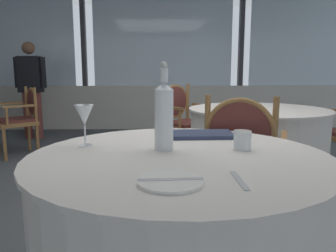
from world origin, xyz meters
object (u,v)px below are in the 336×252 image
object	(u,v)px
wine_glass	(84,116)
diner_person_0	(31,85)
water_tumbler	(242,140)
dining_chair_0_1	(182,116)
side_plate	(171,181)
dining_chair_0_2	(241,156)
water_bottle	(164,114)
dining_chair_1_1	(22,115)
menu_book	(201,134)

from	to	relation	value
wine_glass	diner_person_0	distance (m)	4.32
water_tumbler	dining_chair_0_1	size ratio (longest dim) A/B	0.09
side_plate	dining_chair_0_2	distance (m)	1.19
water_bottle	dining_chair_1_1	xyz separation A→B (m)	(-1.80, 2.95, -0.37)
water_bottle	menu_book	distance (m)	0.38
dining_chair_0_2	dining_chair_1_1	world-z (taller)	dining_chair_0_2
side_plate	water_tumbler	size ratio (longest dim) A/B	2.48
menu_book	dining_chair_0_2	distance (m)	0.50
water_bottle	dining_chair_1_1	distance (m)	3.48
dining_chair_0_1	diner_person_0	bearing A→B (deg)	-160.30
dining_chair_1_1	dining_chair_0_2	bearing A→B (deg)	98.55
dining_chair_1_1	water_tumbler	bearing A→B (deg)	89.60
wine_glass	diner_person_0	xyz separation A→B (m)	(-1.72, 3.96, 0.01)
water_bottle	dining_chair_1_1	size ratio (longest dim) A/B	0.41
dining_chair_0_1	dining_chair_0_2	world-z (taller)	dining_chair_0_1
side_plate	water_tumbler	xyz separation A→B (m)	(0.33, 0.42, 0.04)
menu_book	dining_chair_0_1	xyz separation A→B (m)	(0.09, 2.19, -0.20)
water_bottle	dining_chair_1_1	bearing A→B (deg)	121.44
menu_book	dining_chair_1_1	distance (m)	3.34
dining_chair_0_1	diner_person_0	xyz separation A→B (m)	(-2.37, 1.57, 0.33)
wine_glass	dining_chair_1_1	distance (m)	3.23
dining_chair_1_1	dining_chair_0_1	bearing A→B (deg)	131.05
water_tumbler	menu_book	bearing A→B (deg)	114.42
side_plate	dining_chair_1_1	bearing A→B (deg)	118.16
side_plate	dining_chair_1_1	world-z (taller)	dining_chair_1_1
wine_glass	water_tumbler	distance (m)	0.71
dining_chair_0_2	dining_chair_0_1	bearing A→B (deg)	29.97
wine_glass	water_bottle	bearing A→B (deg)	-14.07
dining_chair_0_1	dining_chair_1_1	xyz separation A→B (m)	(-2.10, 0.47, -0.03)
dining_chair_1_1	diner_person_0	xyz separation A→B (m)	(-0.27, 1.10, 0.36)
menu_book	diner_person_0	size ratio (longest dim) A/B	0.21
dining_chair_0_2	side_plate	bearing A→B (deg)	177.25
water_tumbler	dining_chair_0_1	distance (m)	2.50
dining_chair_0_2	menu_book	bearing A→B (deg)	159.73
water_bottle	dining_chair_0_1	distance (m)	2.52
water_bottle	diner_person_0	world-z (taller)	diner_person_0
water_bottle	side_plate	bearing A→B (deg)	-89.14
side_plate	wine_glass	world-z (taller)	wine_glass
water_tumbler	dining_chair_0_1	world-z (taller)	dining_chair_0_1
wine_glass	dining_chair_0_1	world-z (taller)	dining_chair_0_1
side_plate	dining_chair_0_2	bearing A→B (deg)	64.10
water_bottle	diner_person_0	distance (m)	4.55
wine_glass	menu_book	bearing A→B (deg)	19.54
dining_chair_0_2	diner_person_0	size ratio (longest dim) A/B	0.60
side_plate	dining_chair_0_1	xyz separation A→B (m)	(0.29, 2.91, -0.19)
wine_glass	dining_chair_0_1	bearing A→B (deg)	74.76
wine_glass	dining_chair_0_1	distance (m)	2.50
side_plate	dining_chair_0_1	distance (m)	2.93
water_tumbler	menu_book	xyz separation A→B (m)	(-0.14, 0.30, -0.03)
water_bottle	dining_chair_0_1	xyz separation A→B (m)	(0.29, 2.48, -0.34)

